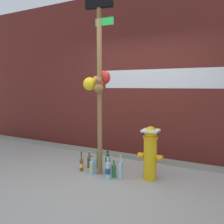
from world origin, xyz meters
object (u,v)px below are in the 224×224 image
at_px(bottle_6, 89,161).
at_px(bottle_8, 95,165).
at_px(fire_hydrant, 150,152).
at_px(bottle_2, 82,164).
at_px(bottle_4, 108,169).
at_px(bottle_5, 120,170).
at_px(memorial_post, 98,67).
at_px(bottle_0, 114,170).
at_px(bottle_3, 91,167).
at_px(bottle_1, 121,166).
at_px(bottle_9, 98,159).
at_px(bottle_7, 108,164).

xyz_separation_m(bottle_6, bottle_8, (0.23, -0.18, 0.02)).
height_order(fire_hydrant, bottle_2, fire_hydrant).
bearing_deg(bottle_8, bottle_4, -21.07).
bearing_deg(bottle_8, bottle_5, -5.19).
height_order(memorial_post, bottle_0, memorial_post).
height_order(memorial_post, fire_hydrant, memorial_post).
distance_m(bottle_5, bottle_6, 0.76).
height_order(memorial_post, bottle_5, memorial_post).
height_order(bottle_3, bottle_8, bottle_8).
height_order(bottle_1, bottle_3, bottle_1).
relative_size(bottle_2, bottle_8, 1.01).
bearing_deg(bottle_6, fire_hydrant, -0.16).
distance_m(memorial_post, bottle_8, 1.63).
bearing_deg(bottle_6, bottle_2, -95.60).
relative_size(bottle_2, bottle_4, 0.86).
bearing_deg(bottle_3, bottle_0, 10.42).
height_order(bottle_1, bottle_9, bottle_9).
bearing_deg(memorial_post, bottle_9, 124.03).
distance_m(bottle_2, bottle_9, 0.32).
bearing_deg(memorial_post, bottle_8, -162.85).
distance_m(fire_hydrant, bottle_5, 0.55).
distance_m(bottle_2, bottle_5, 0.75).
distance_m(bottle_3, bottle_8, 0.09).
relative_size(bottle_0, bottle_7, 0.79).
distance_m(fire_hydrant, bottle_7, 0.77).
relative_size(bottle_3, bottle_7, 0.86).
relative_size(bottle_2, bottle_3, 1.03).
height_order(bottle_1, bottle_7, bottle_7).
bearing_deg(bottle_8, bottle_7, 27.20).
bearing_deg(bottle_6, memorial_post, -27.99).
bearing_deg(bottle_8, bottle_9, 105.93).
relative_size(bottle_0, bottle_1, 0.90).
xyz_separation_m(bottle_1, bottle_2, (-0.65, -0.21, -0.01)).
xyz_separation_m(bottle_0, bottle_9, (-0.44, 0.25, 0.05)).
bearing_deg(fire_hydrant, bottle_2, -169.96).
xyz_separation_m(bottle_4, bottle_8, (-0.32, 0.12, -0.02)).
relative_size(bottle_1, bottle_3, 1.03).
relative_size(bottle_5, bottle_6, 1.25).
relative_size(fire_hydrant, bottle_1, 2.55).
bearing_deg(fire_hydrant, memorial_post, -169.28).
bearing_deg(bottle_1, bottle_3, -145.75).
bearing_deg(memorial_post, bottle_1, 26.21).
height_order(memorial_post, bottle_7, memorial_post).
bearing_deg(bottle_0, bottle_8, 176.60).
relative_size(bottle_1, bottle_4, 0.86).
bearing_deg(bottle_0, bottle_7, 145.87).
bearing_deg(bottle_2, fire_hydrant, 10.04).
xyz_separation_m(bottle_2, bottle_7, (0.44, 0.12, 0.04)).
height_order(fire_hydrant, bottle_9, fire_hydrant).
relative_size(bottle_6, bottle_9, 0.73).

